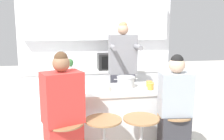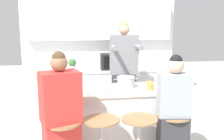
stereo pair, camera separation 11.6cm
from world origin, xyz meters
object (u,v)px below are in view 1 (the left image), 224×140
(person_wrapped_blanket, at_px, (63,121))
(potted_plant, at_px, (70,64))
(bar_stool_rightmost, at_px, (174,136))
(microwave, at_px, (112,61))
(cooking_pot, at_px, (126,82))
(coffee_cup_near, at_px, (149,84))
(fruit_bowl, at_px, (70,88))
(banana_bunch, at_px, (69,85))
(person_cooking, at_px, (123,79))
(person_seated_near, at_px, (174,118))
(juice_carton, at_px, (70,89))
(coffee_cup_far, at_px, (150,86))
(kitchen_island, at_px, (113,119))

(person_wrapped_blanket, xyz_separation_m, potted_plant, (0.09, 2.16, 0.30))
(bar_stool_rightmost, distance_m, microwave, 2.21)
(cooking_pot, distance_m, coffee_cup_near, 0.34)
(fruit_bowl, xyz_separation_m, banana_bunch, (-0.02, 0.24, -0.02))
(banana_bunch, bearing_deg, microwave, 56.26)
(person_cooking, xyz_separation_m, microwave, (-0.02, 0.90, 0.16))
(person_wrapped_blanket, relative_size, banana_bunch, 8.42)
(person_seated_near, relative_size, microwave, 2.63)
(person_wrapped_blanket, xyz_separation_m, juice_carton, (0.08, 0.37, 0.27))
(coffee_cup_far, bearing_deg, banana_bunch, 161.12)
(person_wrapped_blanket, height_order, cooking_pot, person_wrapped_blanket)
(person_cooking, relative_size, microwave, 3.34)
(fruit_bowl, xyz_separation_m, coffee_cup_near, (1.12, 0.05, -0.00))
(person_seated_near, distance_m, cooking_pot, 0.86)
(person_cooking, xyz_separation_m, person_wrapped_blanket, (-0.93, -1.20, -0.19))
(bar_stool_rightmost, distance_m, juice_carton, 1.40)
(cooking_pot, height_order, coffee_cup_near, cooking_pot)
(person_wrapped_blanket, relative_size, person_seated_near, 1.04)
(fruit_bowl, xyz_separation_m, juice_carton, (-0.01, -0.23, 0.05))
(bar_stool_rightmost, xyz_separation_m, coffee_cup_near, (-0.12, 0.64, 0.51))
(kitchen_island, distance_m, banana_bunch, 0.79)
(person_wrapped_blanket, xyz_separation_m, fruit_bowl, (0.09, 0.61, 0.23))
(cooking_pot, xyz_separation_m, banana_bunch, (-0.79, 0.17, -0.05))
(fruit_bowl, bearing_deg, person_seated_near, -26.59)
(person_seated_near, relative_size, coffee_cup_near, 11.69)
(person_seated_near, height_order, coffee_cup_far, person_seated_near)
(microwave, bearing_deg, bar_stool_rightmost, -78.84)
(person_cooking, distance_m, cooking_pot, 0.54)
(bar_stool_rightmost, relative_size, fruit_bowl, 3.09)
(person_seated_near, height_order, coffee_cup_near, person_seated_near)
(fruit_bowl, height_order, coffee_cup_far, coffee_cup_far)
(bar_stool_rightmost, relative_size, banana_bunch, 3.96)
(bar_stool_rightmost, distance_m, cooking_pot, 0.97)
(bar_stool_rightmost, xyz_separation_m, fruit_bowl, (-1.23, 0.58, 0.52))
(kitchen_island, distance_m, microwave, 1.62)
(fruit_bowl, height_order, coffee_cup_near, fruit_bowl)
(kitchen_island, relative_size, potted_plant, 7.56)
(cooking_pot, xyz_separation_m, coffee_cup_near, (0.34, -0.01, -0.04))
(person_wrapped_blanket, bearing_deg, person_cooking, 31.94)
(coffee_cup_near, relative_size, potted_plant, 0.56)
(person_seated_near, distance_m, juice_carton, 1.32)
(coffee_cup_near, bearing_deg, person_cooking, 116.66)
(coffee_cup_far, height_order, microwave, microwave)
(cooking_pot, bearing_deg, potted_plant, 117.40)
(fruit_bowl, bearing_deg, bar_stool_rightmost, -25.26)
(person_cooking, xyz_separation_m, fruit_bowl, (-0.84, -0.60, 0.04))
(banana_bunch, bearing_deg, person_cooking, 22.31)
(bar_stool_rightmost, bearing_deg, person_wrapped_blanket, -178.81)
(person_wrapped_blanket, xyz_separation_m, coffee_cup_far, (1.16, 0.48, 0.23))
(coffee_cup_near, xyz_separation_m, juice_carton, (-1.12, -0.29, 0.05))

